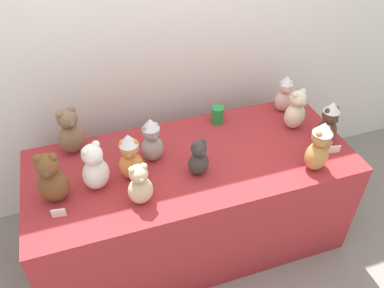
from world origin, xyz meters
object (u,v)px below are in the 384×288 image
(teddy_bear_mocha, at_px, (71,132))
(teddy_bear_cream, at_px, (296,111))
(teddy_bear_cocoa, at_px, (328,123))
(teddy_bear_sand, at_px, (140,185))
(teddy_bear_snow, at_px, (95,168))
(teddy_bear_chestnut, at_px, (52,179))
(party_cup_green, at_px, (218,115))
(teddy_bear_ginger, at_px, (130,157))
(display_table, at_px, (192,202))
(teddy_bear_charcoal, at_px, (199,158))
(teddy_bear_caramel, at_px, (319,147))
(teddy_bear_blush, at_px, (285,94))
(teddy_bear_ash, at_px, (152,140))

(teddy_bear_mocha, height_order, teddy_bear_cream, teddy_bear_mocha)
(teddy_bear_cocoa, distance_m, teddy_bear_sand, 1.18)
(teddy_bear_snow, xyz_separation_m, teddy_bear_chestnut, (-0.22, -0.02, 0.01))
(party_cup_green, bearing_deg, teddy_bear_chestnut, -160.45)
(teddy_bear_cocoa, distance_m, party_cup_green, 0.68)
(teddy_bear_chestnut, distance_m, party_cup_green, 1.10)
(teddy_bear_ginger, relative_size, party_cup_green, 2.70)
(teddy_bear_cream, bearing_deg, display_table, 171.29)
(teddy_bear_charcoal, xyz_separation_m, teddy_bear_caramel, (0.63, -0.17, 0.05))
(teddy_bear_sand, relative_size, teddy_bear_cream, 0.92)
(teddy_bear_mocha, xyz_separation_m, teddy_bear_cream, (1.36, -0.20, -0.01))
(teddy_bear_caramel, bearing_deg, teddy_bear_blush, 56.23)
(display_table, height_order, teddy_bear_sand, teddy_bear_sand)
(teddy_bear_caramel, height_order, teddy_bear_snow, teddy_bear_caramel)
(teddy_bear_charcoal, relative_size, teddy_bear_ginger, 0.78)
(teddy_bear_cocoa, bearing_deg, party_cup_green, 136.84)
(teddy_bear_ginger, distance_m, teddy_bear_chestnut, 0.41)
(teddy_bear_cocoa, bearing_deg, teddy_bear_snow, 170.67)
(teddy_bear_caramel, bearing_deg, teddy_bear_snow, 145.29)
(teddy_bear_cocoa, xyz_separation_m, teddy_bear_snow, (-1.37, 0.05, -0.00))
(party_cup_green, bearing_deg, teddy_bear_ginger, -152.32)
(teddy_bear_sand, bearing_deg, teddy_bear_cream, 11.17)
(display_table, distance_m, party_cup_green, 0.59)
(teddy_bear_sand, xyz_separation_m, teddy_bear_ginger, (-0.01, 0.19, 0.03))
(teddy_bear_ash, bearing_deg, teddy_bear_cream, -8.83)
(teddy_bear_blush, relative_size, party_cup_green, 2.39)
(teddy_bear_caramel, distance_m, teddy_bear_ginger, 1.02)
(teddy_bear_mocha, relative_size, teddy_bear_chestnut, 0.99)
(teddy_bear_snow, height_order, teddy_bear_mocha, teddy_bear_mocha)
(teddy_bear_cream, bearing_deg, teddy_bear_mocha, 155.11)
(teddy_bear_snow, xyz_separation_m, teddy_bear_mocha, (-0.09, 0.34, 0.01))
(teddy_bear_caramel, bearing_deg, teddy_bear_cream, 54.78)
(teddy_bear_chestnut, bearing_deg, teddy_bear_cocoa, 8.66)
(teddy_bear_caramel, xyz_separation_m, teddy_bear_ginger, (-0.99, 0.25, -0.01))
(teddy_bear_sand, xyz_separation_m, teddy_bear_caramel, (0.98, -0.06, 0.04))
(teddy_bear_charcoal, height_order, teddy_bear_caramel, teddy_bear_caramel)
(teddy_bear_caramel, bearing_deg, teddy_bear_sand, 153.26)
(teddy_bear_ash, xyz_separation_m, teddy_bear_chestnut, (-0.55, -0.15, 0.00))
(teddy_bear_mocha, bearing_deg, teddy_bear_cream, -30.17)
(teddy_bear_mocha, xyz_separation_m, party_cup_green, (0.91, 0.00, -0.09))
(teddy_bear_caramel, height_order, teddy_bear_ginger, teddy_bear_caramel)
(teddy_bear_charcoal, xyz_separation_m, teddy_bear_blush, (0.74, 0.40, 0.02))
(teddy_bear_caramel, height_order, party_cup_green, teddy_bear_caramel)
(teddy_bear_blush, distance_m, party_cup_green, 0.47)
(teddy_bear_blush, bearing_deg, party_cup_green, -172.07)
(teddy_bear_blush, xyz_separation_m, party_cup_green, (-0.47, 0.02, -0.07))
(teddy_bear_caramel, bearing_deg, teddy_bear_ash, 133.72)
(teddy_bear_charcoal, height_order, teddy_bear_cream, teddy_bear_cream)
(teddy_bear_ginger, bearing_deg, teddy_bear_sand, -74.56)
(teddy_bear_caramel, xyz_separation_m, teddy_bear_chestnut, (-1.40, 0.22, -0.01))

